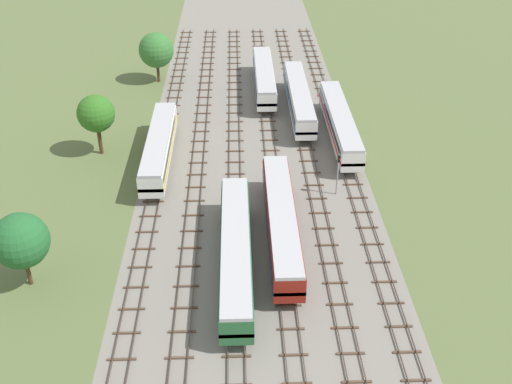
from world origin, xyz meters
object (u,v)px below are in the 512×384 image
(passenger_coach_centre_left_nearest, at_px, (236,250))
(diesel_railcar_centre_farther, at_px, (264,77))
(diesel_railcar_far_left_mid, at_px, (159,146))
(passenger_coach_right_midfar, at_px, (340,122))
(signal_post_nearest, at_px, (338,169))
(passenger_coach_centre_near, at_px, (281,220))
(passenger_coach_centre_right_far, at_px, (299,97))

(passenger_coach_centre_left_nearest, height_order, diesel_railcar_centre_farther, same)
(passenger_coach_centre_left_nearest, relative_size, diesel_railcar_far_left_mid, 1.07)
(diesel_railcar_far_left_mid, relative_size, diesel_railcar_centre_farther, 1.00)
(passenger_coach_right_midfar, relative_size, diesel_railcar_centre_farther, 1.07)
(signal_post_nearest, bearing_deg, diesel_railcar_centre_farther, 102.91)
(diesel_railcar_centre_farther, height_order, signal_post_nearest, signal_post_nearest)
(passenger_coach_centre_near, bearing_deg, passenger_coach_centre_right_far, 81.46)
(passenger_coach_centre_right_far, bearing_deg, diesel_railcar_far_left_mid, -142.19)
(passenger_coach_centre_left_nearest, xyz_separation_m, signal_post_nearest, (11.83, 13.78, 0.76))
(passenger_coach_centre_right_far, relative_size, signal_post_nearest, 4.15)
(passenger_coach_right_midfar, xyz_separation_m, signal_post_nearest, (-2.37, -14.07, 0.76))
(diesel_railcar_far_left_mid, distance_m, diesel_railcar_centre_farther, 27.04)
(passenger_coach_centre_near, height_order, diesel_railcar_centre_farther, same)
(diesel_railcar_centre_farther, bearing_deg, diesel_railcar_far_left_mid, -121.68)
(passenger_coach_centre_right_far, height_order, signal_post_nearest, signal_post_nearest)
(passenger_coach_right_midfar, xyz_separation_m, passenger_coach_centre_right_far, (-4.73, 8.58, 0.00))
(passenger_coach_centre_left_nearest, xyz_separation_m, diesel_railcar_centre_farther, (4.73, 44.75, -0.02))
(diesel_railcar_far_left_mid, height_order, diesel_railcar_centre_farther, same)
(diesel_railcar_far_left_mid, height_order, signal_post_nearest, signal_post_nearest)
(passenger_coach_right_midfar, height_order, passenger_coach_centre_right_far, same)
(diesel_railcar_far_left_mid, distance_m, signal_post_nearest, 22.75)
(passenger_coach_right_midfar, relative_size, signal_post_nearest, 4.15)
(passenger_coach_centre_right_far, relative_size, diesel_railcar_centre_farther, 1.07)
(passenger_coach_right_midfar, bearing_deg, passenger_coach_centre_near, -112.42)
(passenger_coach_centre_left_nearest, xyz_separation_m, passenger_coach_centre_near, (4.73, 4.91, 0.00))
(passenger_coach_centre_right_far, bearing_deg, diesel_railcar_centre_farther, 119.64)
(diesel_railcar_centre_farther, bearing_deg, passenger_coach_centre_right_far, -60.36)
(diesel_railcar_centre_farther, bearing_deg, passenger_coach_right_midfar, -60.75)
(passenger_coach_centre_near, xyz_separation_m, diesel_railcar_far_left_mid, (-14.20, 16.83, -0.02))
(passenger_coach_centre_near, bearing_deg, diesel_railcar_far_left_mid, 130.15)
(passenger_coach_centre_left_nearest, bearing_deg, passenger_coach_centre_right_far, 75.43)
(passenger_coach_right_midfar, bearing_deg, passenger_coach_centre_left_nearest, -117.02)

